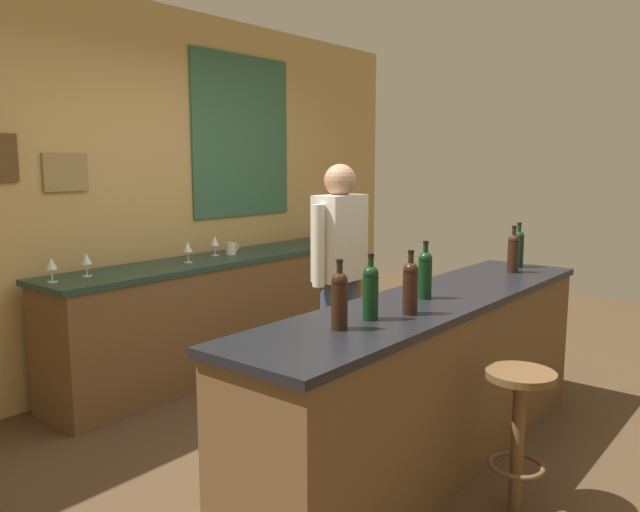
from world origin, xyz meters
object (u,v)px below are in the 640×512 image
object	(u,v)px
wine_bottle_d	(425,273)
wine_glass_e	(318,231)
wine_glass_d	(215,242)
bartender	(340,268)
wine_glass_a	(51,265)
wine_bottle_f	(518,247)
wine_glass_c	(188,248)
bar_stool	(519,417)
wine_bottle_b	(371,290)
wine_bottle_a	(339,298)
wine_bottle_e	(513,252)
wine_bottle_c	(410,286)
wine_glass_b	(86,259)
coffee_mug	(231,248)

from	to	relation	value
wine_bottle_d	wine_glass_e	size ratio (longest dim) A/B	1.97
wine_glass_e	wine_glass_d	bearing A→B (deg)	173.51
bartender	wine_glass_a	bearing A→B (deg)	138.20
wine_bottle_f	wine_glass_c	world-z (taller)	wine_bottle_f
wine_bottle_d	wine_glass_c	size ratio (longest dim) A/B	1.97
bar_stool	wine_glass_c	xyz separation A→B (m)	(0.18, 2.58, 0.55)
wine_bottle_b	wine_glass_a	size ratio (longest dim) A/B	1.97
wine_bottle_f	wine_glass_c	bearing A→B (deg)	121.31
wine_bottle_a	wine_bottle_e	xyz separation A→B (m)	(1.82, -0.03, 0.00)
wine_bottle_c	wine_glass_d	distance (m)	2.36
bar_stool	wine_bottle_f	world-z (taller)	wine_bottle_f
bar_stool	wine_glass_d	size ratio (longest dim) A/B	4.39
wine_bottle_a	wine_bottle_f	size ratio (longest dim) A/B	1.00
wine_bottle_e	wine_glass_a	world-z (taller)	wine_bottle_e
bartender	wine_bottle_d	size ratio (longest dim) A/B	5.29
wine_bottle_a	wine_glass_b	bearing A→B (deg)	88.31
bar_stool	wine_glass_e	world-z (taller)	wine_glass_e
wine_bottle_a	wine_glass_d	size ratio (longest dim) A/B	1.97
wine_bottle_d	wine_glass_e	bearing A→B (deg)	52.07
bar_stool	wine_glass_b	xyz separation A→B (m)	(-0.58, 2.65, 0.55)
wine_glass_b	coffee_mug	world-z (taller)	wine_glass_b
wine_bottle_e	wine_bottle_a	bearing A→B (deg)	178.99
wine_glass_c	wine_glass_e	bearing A→B (deg)	-0.64
wine_bottle_c	wine_bottle_d	distance (m)	0.36
bar_stool	wine_glass_a	size ratio (longest dim) A/B	4.39
wine_glass_c	wine_glass_e	xyz separation A→B (m)	(1.49, -0.02, 0.00)
wine_bottle_e	wine_glass_c	size ratio (longest dim) A/B	1.97
wine_bottle_e	wine_glass_d	bearing A→B (deg)	106.24
bartender	wine_bottle_e	world-z (taller)	bartender
wine_glass_d	wine_glass_a	bearing A→B (deg)	-177.45
wine_bottle_f	wine_bottle_e	bearing A→B (deg)	-166.32
wine_bottle_d	wine_glass_d	bearing A→B (deg)	78.82
bar_stool	wine_bottle_d	size ratio (longest dim) A/B	2.22
wine_bottle_a	wine_bottle_e	bearing A→B (deg)	-1.01
wine_bottle_a	wine_bottle_d	xyz separation A→B (m)	(0.77, 0.02, 0.00)
wine_bottle_f	wine_glass_c	xyz separation A→B (m)	(-1.22, 2.00, -0.05)
wine_bottle_e	wine_glass_c	world-z (taller)	wine_bottle_e
wine_bottle_c	coffee_mug	world-z (taller)	wine_bottle_c
wine_glass_c	wine_glass_d	bearing A→B (deg)	17.25
bar_stool	wine_bottle_b	size ratio (longest dim) A/B	2.22
bartender	wine_glass_c	bearing A→B (deg)	105.92
bartender	coffee_mug	distance (m)	1.21
wine_glass_b	coffee_mug	xyz separation A→B (m)	(1.25, -0.01, -0.06)
wine_bottle_e	wine_bottle_c	bearing A→B (deg)	-177.44
wine_bottle_d	coffee_mug	xyz separation A→B (m)	(0.54, 2.06, -0.11)
wine_bottle_d	wine_glass_b	distance (m)	2.19
wine_glass_c	wine_glass_e	size ratio (longest dim) A/B	1.00
bar_stool	wine_glass_a	world-z (taller)	wine_glass_a
wine_bottle_f	bar_stool	bearing A→B (deg)	-157.44
wine_glass_d	coffee_mug	bearing A→B (deg)	-24.33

